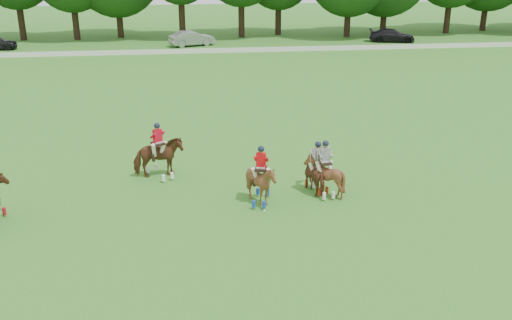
{
  "coord_description": "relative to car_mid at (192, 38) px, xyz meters",
  "views": [
    {
      "loc": [
        -0.09,
        -17.28,
        9.44
      ],
      "look_at": [
        2.65,
        4.2,
        1.4
      ],
      "focal_mm": 40.0,
      "sensor_mm": 36.0,
      "label": 1
    }
  ],
  "objects": [
    {
      "name": "polo_red_c",
      "position": [
        1.82,
        -39.43,
        0.1
      ],
      "size": [
        1.7,
        1.82,
        2.38
      ],
      "color": "#542B16",
      "rests_on": "ground"
    },
    {
      "name": "polo_stripe_b",
      "position": [
        4.47,
        -38.95,
        0.07
      ],
      "size": [
        1.48,
        1.62,
        2.33
      ],
      "color": "#542B16",
      "rests_on": "ground"
    },
    {
      "name": "boundary_rail",
      "position": [
        -0.88,
        -4.5,
        -0.55
      ],
      "size": [
        120.0,
        0.1,
        0.44
      ],
      "primitive_type": "cube",
      "color": "white",
      "rests_on": "ground"
    },
    {
      "name": "polo_red_b",
      "position": [
        -2.22,
        -36.17,
        0.15
      ],
      "size": [
        2.33,
        2.25,
        2.48
      ],
      "color": "#542B16",
      "rests_on": "ground"
    },
    {
      "name": "polo_ball",
      "position": [
        1.84,
        -40.26,
        -0.72
      ],
      "size": [
        0.09,
        0.09,
        0.09
      ],
      "primitive_type": "sphere",
      "color": "white",
      "rests_on": "ground"
    },
    {
      "name": "ground",
      "position": [
        -0.88,
        -42.5,
        -0.77
      ],
      "size": [
        180.0,
        180.0,
        0.0
      ],
      "primitive_type": "plane",
      "color": "#276A1E",
      "rests_on": "ground"
    },
    {
      "name": "car_right",
      "position": [
        21.43,
        0.0,
        -0.07
      ],
      "size": [
        5.12,
        3.01,
        1.39
      ],
      "primitive_type": "imported",
      "rotation": [
        0.0,
        0.0,
        1.34
      ],
      "color": "black",
      "rests_on": "ground"
    },
    {
      "name": "polo_stripe_a",
      "position": [
        4.26,
        -38.58,
        0.0
      ],
      "size": [
        1.26,
        1.87,
        2.17
      ],
      "color": "#542B16",
      "rests_on": "ground"
    },
    {
      "name": "car_mid",
      "position": [
        0.0,
        0.0,
        0.0
      ],
      "size": [
        4.94,
        3.12,
        1.54
      ],
      "primitive_type": "imported",
      "rotation": [
        0.0,
        0.0,
        1.92
      ],
      "color": "gray",
      "rests_on": "ground"
    }
  ]
}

